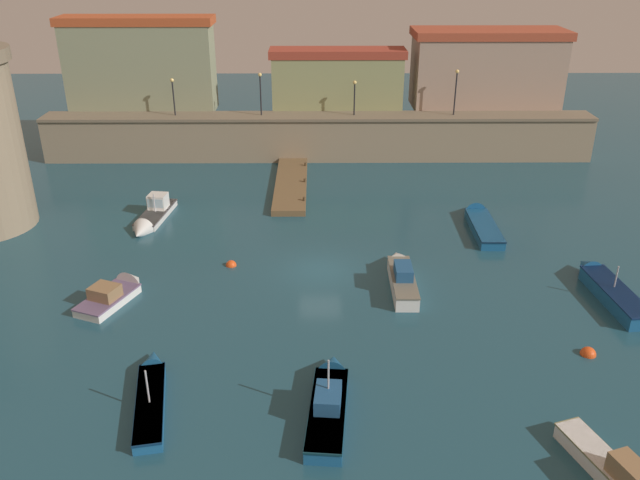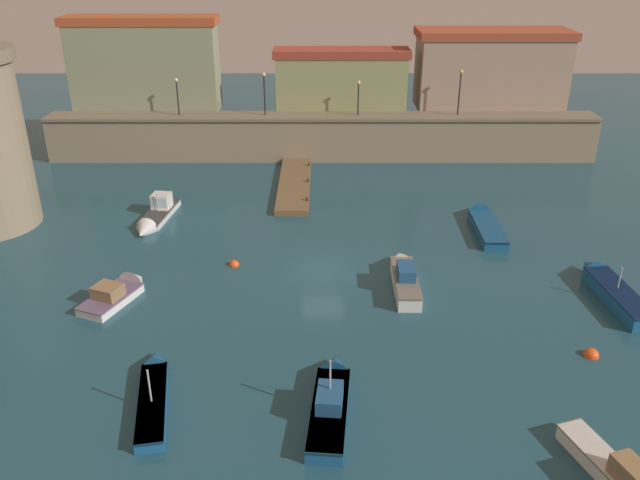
# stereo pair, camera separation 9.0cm
# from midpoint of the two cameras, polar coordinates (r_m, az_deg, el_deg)

# --- Properties ---
(ground_plane) EXTENTS (120.14, 120.14, 0.00)m
(ground_plane) POSITION_cam_midpoint_polar(r_m,az_deg,el_deg) (38.67, 0.08, -2.71)
(ground_plane) COLOR #1E4756
(quay_wall) EXTENTS (47.51, 2.97, 3.90)m
(quay_wall) POSITION_cam_midpoint_polar(r_m,az_deg,el_deg) (57.82, -0.05, 9.01)
(quay_wall) COLOR gray
(quay_wall) RESTS_ON ground
(old_town_backdrop) EXTENTS (44.13, 5.25, 8.06)m
(old_town_backdrop) POSITION_cam_midpoint_polar(r_m,az_deg,el_deg) (59.93, 1.67, 14.71)
(old_town_backdrop) COLOR gray
(old_town_backdrop) RESTS_ON ground
(pier_dock) EXTENTS (2.43, 11.85, 0.70)m
(pier_dock) POSITION_cam_midpoint_polar(r_m,az_deg,el_deg) (51.51, -2.46, 4.88)
(pier_dock) COLOR brown
(pier_dock) RESTS_ON ground
(quay_lamp_0) EXTENTS (0.32, 0.32, 3.15)m
(quay_lamp_0) POSITION_cam_midpoint_polar(r_m,az_deg,el_deg) (58.09, -12.63, 12.63)
(quay_lamp_0) COLOR black
(quay_lamp_0) RESTS_ON quay_wall
(quay_lamp_1) EXTENTS (0.32, 0.32, 3.60)m
(quay_lamp_1) POSITION_cam_midpoint_polar(r_m,az_deg,el_deg) (56.95, -5.14, 13.15)
(quay_lamp_1) COLOR black
(quay_lamp_1) RESTS_ON quay_wall
(quay_lamp_2) EXTENTS (0.32, 0.32, 2.94)m
(quay_lamp_2) POSITION_cam_midpoint_polar(r_m,az_deg,el_deg) (56.94, 3.14, 12.81)
(quay_lamp_2) COLOR black
(quay_lamp_2) RESTS_ON quay_wall
(quay_lamp_3) EXTENTS (0.32, 0.32, 3.85)m
(quay_lamp_3) POSITION_cam_midpoint_polar(r_m,az_deg,el_deg) (57.97, 11.91, 13.08)
(quay_lamp_3) COLOR black
(quay_lamp_3) RESTS_ON quay_wall
(moored_boat_0) EXTENTS (3.29, 4.89, 1.73)m
(moored_boat_0) POSITION_cam_midpoint_polar(r_m,az_deg,el_deg) (37.47, -17.27, -4.32)
(moored_boat_0) COLOR white
(moored_boat_0) RESTS_ON ground
(moored_boat_1) EXTENTS (1.67, 7.00, 1.46)m
(moored_boat_1) POSITION_cam_midpoint_polar(r_m,az_deg,el_deg) (45.75, 13.93, 1.58)
(moored_boat_1) COLOR #195689
(moored_boat_1) RESTS_ON ground
(moored_boat_2) EXTENTS (2.02, 6.74, 3.05)m
(moored_boat_2) POSITION_cam_midpoint_polar(r_m,az_deg,el_deg) (28.29, 0.83, -13.51)
(moored_boat_2) COLOR #195689
(moored_boat_2) RESTS_ON ground
(moored_boat_3) EXTENTS (2.26, 6.34, 2.27)m
(moored_boat_3) POSITION_cam_midpoint_polar(r_m,az_deg,el_deg) (46.43, -14.46, 1.94)
(moored_boat_3) COLOR silver
(moored_boat_3) RESTS_ON ground
(moored_boat_4) EXTENTS (1.35, 6.34, 1.67)m
(moored_boat_4) POSITION_cam_midpoint_polar(r_m,az_deg,el_deg) (37.37, 7.19, -3.06)
(moored_boat_4) COLOR white
(moored_boat_4) RESTS_ON ground
(moored_boat_5) EXTENTS (2.30, 6.70, 2.38)m
(moored_boat_5) POSITION_cam_midpoint_polar(r_m,az_deg,el_deg) (29.77, -14.51, -12.55)
(moored_boat_5) COLOR #195689
(moored_boat_5) RESTS_ON ground
(moored_boat_7) EXTENTS (1.97, 7.17, 2.33)m
(moored_boat_7) POSITION_cam_midpoint_polar(r_m,az_deg,el_deg) (39.34, 23.89, -3.84)
(moored_boat_7) COLOR #195689
(moored_boat_7) RESTS_ON ground
(mooring_buoy_0) EXTENTS (0.74, 0.74, 0.74)m
(mooring_buoy_0) POSITION_cam_midpoint_polar(r_m,az_deg,el_deg) (33.92, 22.41, -9.26)
(mooring_buoy_0) COLOR #EA4C19
(mooring_buoy_0) RESTS_ON ground
(mooring_buoy_1) EXTENTS (0.64, 0.64, 0.64)m
(mooring_buoy_1) POSITION_cam_midpoint_polar(r_m,az_deg,el_deg) (39.65, -7.71, -2.21)
(mooring_buoy_1) COLOR #EA4C19
(mooring_buoy_1) RESTS_ON ground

